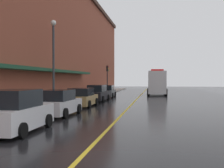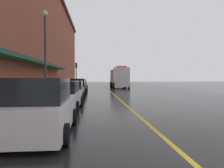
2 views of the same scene
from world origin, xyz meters
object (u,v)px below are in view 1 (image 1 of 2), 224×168
(parking_meter_0, at_px, (67,94))
(traffic_light_near, at_px, (107,74))
(parked_car_0, at_px, (16,112))
(street_lamp_left, at_px, (53,54))
(parked_car_3, at_px, (97,93))
(parked_car_4, at_px, (107,92))
(box_truck, at_px, (157,83))
(parked_car_2, at_px, (82,98))
(parked_car_1, at_px, (58,103))
(parking_meter_1, at_px, (88,91))

(parking_meter_0, distance_m, traffic_light_near, 19.89)
(parked_car_0, relative_size, street_lamp_left, 0.62)
(parked_car_3, distance_m, street_lamp_left, 8.67)
(street_lamp_left, bearing_deg, parking_meter_0, 68.71)
(parked_car_4, bearing_deg, parked_car_3, 178.70)
(parked_car_4, xyz_separation_m, traffic_light_near, (-1.27, 7.44, 2.41))
(parked_car_3, bearing_deg, parking_meter_0, 167.84)
(box_truck, height_order, traffic_light_near, traffic_light_near)
(parked_car_0, bearing_deg, box_truck, -11.81)
(parking_meter_0, bearing_deg, parked_car_2, 2.19)
(parked_car_4, bearing_deg, parked_car_2, 178.04)
(parked_car_1, xyz_separation_m, parking_meter_0, (-1.37, 5.92, 0.28))
(box_truck, bearing_deg, parking_meter_0, -22.47)
(parked_car_0, xyz_separation_m, parked_car_2, (-0.10, 11.53, -0.12))
(parked_car_4, xyz_separation_m, box_truck, (6.36, 6.80, 1.03))
(parking_meter_1, relative_size, traffic_light_near, 0.31)
(parked_car_0, xyz_separation_m, parking_meter_0, (-1.42, 11.48, 0.19))
(parked_car_0, xyz_separation_m, parked_car_4, (-0.08, 23.81, -0.13))
(box_truck, bearing_deg, street_lamp_left, -22.42)
(parked_car_2, bearing_deg, street_lamp_left, 129.97)
(parked_car_0, relative_size, parked_car_2, 1.00)
(parked_car_2, xyz_separation_m, traffic_light_near, (-1.25, 19.73, 2.41))
(parked_car_0, xyz_separation_m, parked_car_3, (-0.02, 17.58, -0.06))
(parking_meter_0, xyz_separation_m, traffic_light_near, (0.06, 19.78, 2.10))
(parked_car_4, relative_size, street_lamp_left, 0.68)
(parked_car_2, distance_m, parking_meter_1, 7.54)
(street_lamp_left, bearing_deg, traffic_light_near, 88.22)
(parked_car_3, height_order, traffic_light_near, traffic_light_near)
(parked_car_2, relative_size, parked_car_4, 0.92)
(parked_car_0, distance_m, street_lamp_left, 10.74)
(traffic_light_near, bearing_deg, parked_car_2, -86.37)
(street_lamp_left, bearing_deg, parked_car_0, -78.54)
(parked_car_2, distance_m, parked_car_4, 12.28)
(box_truck, xyz_separation_m, traffic_light_near, (-7.64, 0.65, 1.39))
(parked_car_0, relative_size, box_truck, 0.55)
(parking_meter_0, xyz_separation_m, parking_meter_1, (0.00, 7.47, 0.00))
(parking_meter_1, bearing_deg, parked_car_2, -79.97)
(parked_car_1, distance_m, parked_car_3, 12.02)
(parking_meter_1, bearing_deg, parked_car_3, -44.38)
(box_truck, bearing_deg, parking_meter_1, -33.97)
(parked_car_0, height_order, parked_car_1, parked_car_0)
(parked_car_3, relative_size, traffic_light_near, 1.14)
(parked_car_3, xyz_separation_m, parking_meter_0, (-1.40, -6.10, 0.25))
(traffic_light_near, bearing_deg, parking_meter_0, -90.18)
(parking_meter_0, relative_size, traffic_light_near, 0.31)
(parked_car_2, xyz_separation_m, box_truck, (6.39, 19.08, 1.02))
(parked_car_0, distance_m, parked_car_4, 23.81)
(parked_car_0, height_order, parking_meter_1, parked_car_0)
(parking_meter_1, bearing_deg, parked_car_4, 74.65)
(parking_meter_1, bearing_deg, box_truck, 56.57)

